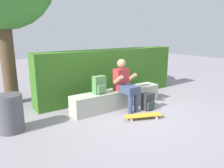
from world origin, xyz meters
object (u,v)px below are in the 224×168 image
(trash_bin, at_px, (10,113))
(backpack_on_ground, at_px, (148,102))
(bench_main, at_px, (118,98))
(backpack_on_bench, at_px, (99,85))
(skateboard_near_person, at_px, (143,116))
(person_skater, at_px, (125,83))

(trash_bin, bearing_deg, backpack_on_ground, -12.22)
(bench_main, bearing_deg, backpack_on_ground, -49.12)
(bench_main, xyz_separation_m, backpack_on_bench, (-0.53, -0.01, 0.41))
(bench_main, height_order, skateboard_near_person, bench_main)
(person_skater, bearing_deg, skateboard_near_person, -95.75)
(trash_bin, bearing_deg, bench_main, -1.66)
(trash_bin, bearing_deg, backpack_on_bench, -2.41)
(skateboard_near_person, distance_m, backpack_on_ground, 0.62)
(backpack_on_bench, height_order, backpack_on_ground, backpack_on_bench)
(backpack_on_ground, relative_size, trash_bin, 0.57)
(person_skater, distance_m, trash_bin, 2.49)
(skateboard_near_person, relative_size, trash_bin, 1.16)
(skateboard_near_person, bearing_deg, backpack_on_bench, 119.44)
(bench_main, distance_m, person_skater, 0.47)
(person_skater, relative_size, trash_bin, 1.68)
(backpack_on_bench, xyz_separation_m, trash_bin, (-1.88, 0.08, -0.28))
(person_skater, bearing_deg, backpack_on_ground, -39.66)
(person_skater, xyz_separation_m, backpack_on_ground, (0.42, -0.35, -0.44))
(bench_main, distance_m, trash_bin, 2.41)
(skateboard_near_person, bearing_deg, backpack_on_ground, 36.18)
(bench_main, height_order, trash_bin, trash_bin)
(person_skater, relative_size, backpack_on_ground, 2.97)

